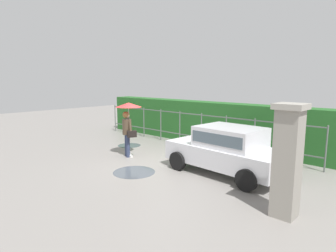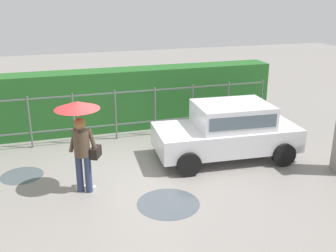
% 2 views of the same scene
% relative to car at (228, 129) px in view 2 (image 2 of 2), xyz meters
% --- Properties ---
extents(ground_plane, '(40.00, 40.00, 0.00)m').
position_rel_car_xyz_m(ground_plane, '(-2.58, -0.45, -0.80)').
color(ground_plane, gray).
extents(car, '(3.82, 2.04, 1.48)m').
position_rel_car_xyz_m(car, '(0.00, 0.00, 0.00)').
color(car, silver).
rests_on(car, ground).
extents(pedestrian, '(0.96, 0.96, 2.04)m').
position_rel_car_xyz_m(pedestrian, '(-3.83, -0.76, 0.67)').
color(pedestrian, '#2D3856').
rests_on(pedestrian, ground).
extents(fence_section, '(10.86, 0.05, 1.50)m').
position_rel_car_xyz_m(fence_section, '(-3.20, 2.20, 0.02)').
color(fence_section, '#59605B').
rests_on(fence_section, ground).
extents(hedge_row, '(11.81, 0.90, 1.90)m').
position_rel_car_xyz_m(hedge_row, '(-3.20, 3.17, 0.15)').
color(hedge_row, '#235B23').
rests_on(hedge_row, ground).
extents(puddle_near, '(1.33, 1.33, 0.00)m').
position_rel_car_xyz_m(puddle_near, '(-2.21, -1.88, -0.80)').
color(puddle_near, '#4C545B').
rests_on(puddle_near, ground).
extents(puddle_far, '(1.01, 1.01, 0.00)m').
position_rel_car_xyz_m(puddle_far, '(-5.21, 0.40, -0.80)').
color(puddle_far, '#4C545B').
rests_on(puddle_far, ground).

